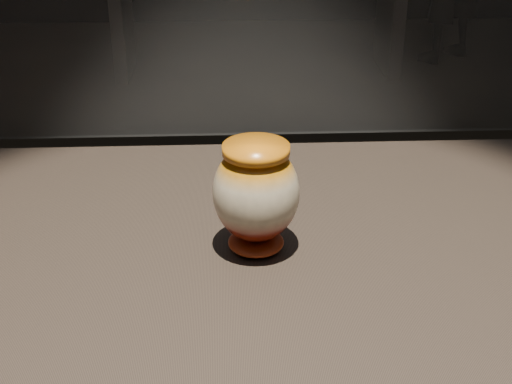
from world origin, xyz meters
TOP-DOWN VIEW (x-y plane):
  - main_vase at (-0.00, 0.03)m, footprint 0.15×0.15m

SIDE VIEW (x-z plane):
  - main_vase at x=0.00m, z-range 0.91..1.07m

